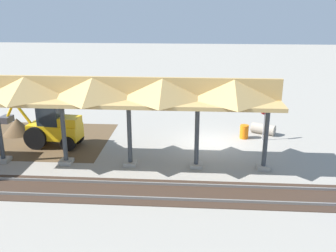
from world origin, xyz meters
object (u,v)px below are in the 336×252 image
backhoe (52,126)px  concrete_pipe (263,129)px  stop_sign (265,113)px  traffic_barrel (244,132)px

backhoe → concrete_pipe: backhoe is taller
concrete_pipe → backhoe: bearing=13.2°
stop_sign → backhoe: backhoe is taller
stop_sign → concrete_pipe: size_ratio=1.46×
stop_sign → concrete_pipe: (-0.23, -1.23, -1.44)m
backhoe → traffic_barrel: size_ratio=5.75×
backhoe → concrete_pipe: bearing=-166.8°
backhoe → stop_sign: bearing=-171.7°
backhoe → concrete_pipe: (-13.37, -3.15, -0.91)m
stop_sign → concrete_pipe: bearing=-100.5°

